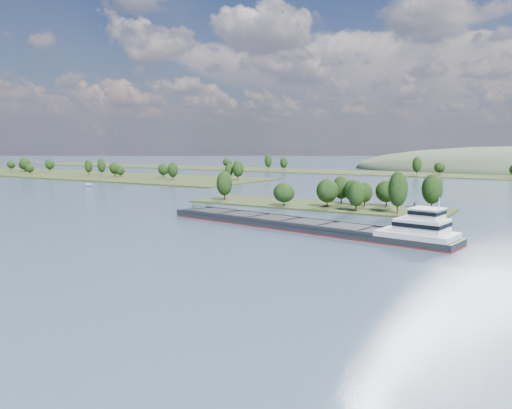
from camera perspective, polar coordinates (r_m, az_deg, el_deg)
The scene contains 6 objects.
ground at distance 142.53m, azimuth -3.23°, elevation -2.73°, with size 1800.00×1800.00×0.00m, color #3A4D65.
tree_island at distance 190.76m, azimuth 8.70°, elevation 0.85°, with size 100.00×30.26×15.58m.
left_bank at distance 401.38m, azimuth -19.12°, elevation 3.28°, with size 300.00×80.00×14.36m.
back_shoreline at distance 402.80m, azimuth 20.91°, elevation 3.18°, with size 900.00×60.00×15.09m.
cargo_barge at distance 138.77m, azimuth 6.85°, elevation -2.39°, with size 91.20×24.30×12.25m.
motorboat at distance 295.28m, azimuth -18.54°, elevation 2.18°, with size 2.39×6.36×2.45m, color silver.
Camera 1 is at (79.44, 4.11, 23.95)m, focal length 35.00 mm.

